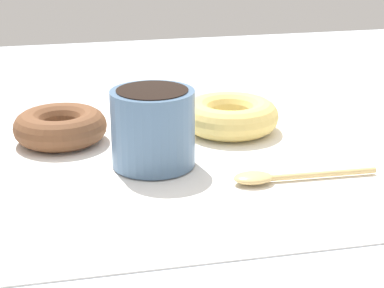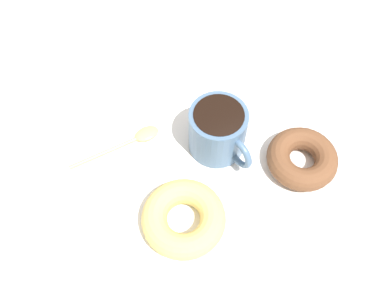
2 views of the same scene
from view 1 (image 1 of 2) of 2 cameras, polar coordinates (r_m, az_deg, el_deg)
ground_plane at (r=64.63cm, az=1.56°, el=-1.88°), size 120.00×120.00×2.00cm
napkin at (r=61.59cm, az=-0.00°, el=-1.88°), size 36.31×36.31×0.30cm
coffee_cup at (r=60.37cm, az=-3.55°, el=1.64°), size 10.80×7.90×7.38cm
donut_near_cup at (r=70.46cm, az=3.38°, el=2.55°), size 10.69×10.69×3.28cm
donut_far at (r=68.34cm, az=-11.62°, el=1.53°), size 9.71×9.71×3.17cm
spoon at (r=58.03cm, az=7.28°, el=-2.90°), size 2.55×13.56×0.90cm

